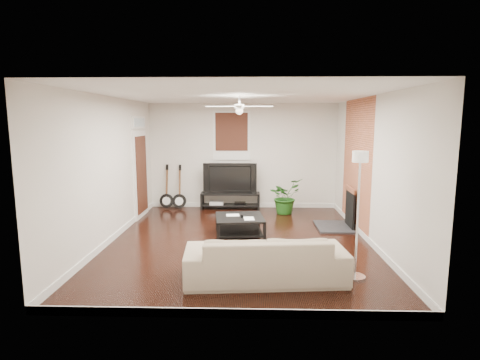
% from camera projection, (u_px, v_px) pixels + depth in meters
% --- Properties ---
extents(room, '(5.01, 6.01, 2.81)m').
position_uv_depth(room, '(239.00, 170.00, 7.32)').
color(room, black).
rests_on(room, ground).
extents(brick_accent, '(0.02, 2.20, 2.80)m').
position_uv_depth(brick_accent, '(356.00, 165.00, 8.23)').
color(brick_accent, '#AD5D38').
rests_on(brick_accent, floor).
extents(fireplace, '(0.80, 1.10, 0.92)m').
position_uv_depth(fireplace, '(341.00, 207.00, 8.38)').
color(fireplace, black).
rests_on(fireplace, floor).
extents(window_back, '(1.00, 0.06, 1.30)m').
position_uv_depth(window_back, '(232.00, 136.00, 10.18)').
color(window_back, '#37170F').
rests_on(window_back, wall_back).
extents(door_left, '(0.08, 1.00, 2.50)m').
position_uv_depth(door_left, '(141.00, 166.00, 9.29)').
color(door_left, white).
rests_on(door_left, wall_left).
extents(tv_stand, '(1.57, 0.42, 0.44)m').
position_uv_depth(tv_stand, '(230.00, 201.00, 10.25)').
color(tv_stand, black).
rests_on(tv_stand, floor).
extents(tv, '(1.41, 0.18, 0.81)m').
position_uv_depth(tv, '(230.00, 178.00, 10.18)').
color(tv, black).
rests_on(tv, tv_stand).
extents(coffee_table, '(1.06, 1.06, 0.40)m').
position_uv_depth(coffee_table, '(240.00, 226.00, 7.85)').
color(coffee_table, black).
rests_on(coffee_table, floor).
extents(sofa, '(2.41, 1.11, 0.69)m').
position_uv_depth(sofa, '(265.00, 257.00, 5.64)').
color(sofa, tan).
rests_on(sofa, floor).
extents(floor_lamp, '(0.34, 0.34, 1.92)m').
position_uv_depth(floor_lamp, '(358.00, 216.00, 5.60)').
color(floor_lamp, silver).
rests_on(floor_lamp, floor).
extents(potted_plant, '(1.06, 1.06, 0.89)m').
position_uv_depth(potted_plant, '(285.00, 196.00, 9.71)').
color(potted_plant, '#1D5418').
rests_on(potted_plant, floor).
extents(guitar_left, '(0.38, 0.28, 1.20)m').
position_uv_depth(guitar_left, '(166.00, 187.00, 10.22)').
color(guitar_left, black).
rests_on(guitar_left, floor).
extents(guitar_right, '(0.39, 0.29, 1.20)m').
position_uv_depth(guitar_right, '(179.00, 187.00, 10.18)').
color(guitar_right, black).
rests_on(guitar_right, floor).
extents(ceiling_fan, '(1.24, 1.24, 0.32)m').
position_uv_depth(ceiling_fan, '(239.00, 106.00, 7.14)').
color(ceiling_fan, white).
rests_on(ceiling_fan, ceiling).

